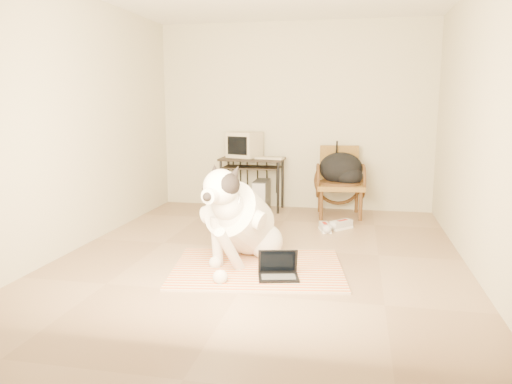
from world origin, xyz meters
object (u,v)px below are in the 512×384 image
(dog, at_px, (240,221))
(computer_desk, at_px, (252,165))
(backpack, at_px, (342,170))
(laptop, at_px, (278,271))
(rattan_chair, at_px, (340,181))
(crt_monitor, at_px, (244,145))
(pc_tower, at_px, (261,196))

(dog, height_order, computer_desk, dog)
(dog, distance_m, backpack, 2.48)
(dog, relative_size, computer_desk, 1.59)
(laptop, height_order, backpack, backpack)
(backpack, bearing_deg, computer_desk, 174.11)
(laptop, bearing_deg, rattan_chair, 81.05)
(crt_monitor, xyz_separation_m, rattan_chair, (1.40, -0.22, -0.46))
(dog, relative_size, backpack, 2.41)
(dog, bearing_deg, rattan_chair, 69.25)
(computer_desk, xyz_separation_m, backpack, (1.30, -0.13, -0.01))
(rattan_chair, bearing_deg, computer_desk, 173.98)
(rattan_chair, relative_size, backpack, 1.59)
(dog, height_order, rattan_chair, dog)
(dog, xyz_separation_m, crt_monitor, (-0.53, 2.52, 0.53))
(pc_tower, height_order, backpack, backpack)
(computer_desk, height_order, pc_tower, computer_desk)
(crt_monitor, xyz_separation_m, backpack, (1.43, -0.22, -0.30))
(laptop, relative_size, crt_monitor, 0.76)
(pc_tower, bearing_deg, dog, -84.05)
(laptop, height_order, crt_monitor, crt_monitor)
(computer_desk, xyz_separation_m, rattan_chair, (1.27, -0.13, -0.17))
(crt_monitor, height_order, backpack, crt_monitor)
(crt_monitor, relative_size, pc_tower, 1.10)
(computer_desk, xyz_separation_m, crt_monitor, (-0.13, 0.08, 0.29))
(pc_tower, distance_m, rattan_chair, 1.16)
(dog, relative_size, laptop, 3.65)
(pc_tower, distance_m, backpack, 1.23)
(computer_desk, bearing_deg, dog, -80.79)
(laptop, distance_m, rattan_chair, 2.78)
(laptop, height_order, computer_desk, computer_desk)
(computer_desk, bearing_deg, crt_monitor, 148.03)
(rattan_chair, bearing_deg, crt_monitor, 171.25)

